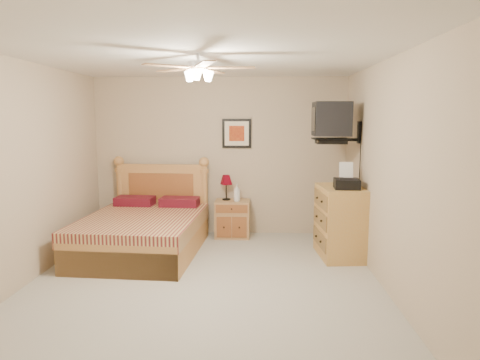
# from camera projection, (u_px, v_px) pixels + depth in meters

# --- Properties ---
(floor) EXTENTS (4.50, 4.50, 0.00)m
(floor) POSITION_uv_depth(u_px,v_px,m) (204.00, 286.00, 4.80)
(floor) COLOR #A9A598
(floor) RESTS_ON ground
(ceiling) EXTENTS (4.00, 4.50, 0.04)m
(ceiling) POSITION_uv_depth(u_px,v_px,m) (201.00, 56.00, 4.43)
(ceiling) COLOR white
(ceiling) RESTS_ON ground
(wall_back) EXTENTS (4.00, 0.04, 2.50)m
(wall_back) POSITION_uv_depth(u_px,v_px,m) (220.00, 157.00, 6.84)
(wall_back) COLOR #BEA98C
(wall_back) RESTS_ON ground
(wall_front) EXTENTS (4.00, 0.04, 2.50)m
(wall_front) POSITION_uv_depth(u_px,v_px,m) (151.00, 229.00, 2.39)
(wall_front) COLOR #BEA98C
(wall_front) RESTS_ON ground
(wall_left) EXTENTS (0.04, 4.50, 2.50)m
(wall_left) POSITION_uv_depth(u_px,v_px,m) (21.00, 174.00, 4.69)
(wall_left) COLOR #BEA98C
(wall_left) RESTS_ON ground
(wall_right) EXTENTS (0.04, 4.50, 2.50)m
(wall_right) POSITION_uv_depth(u_px,v_px,m) (389.00, 176.00, 4.54)
(wall_right) COLOR #BEA98C
(wall_right) RESTS_ON ground
(bed) EXTENTS (1.61, 2.04, 1.26)m
(bed) POSITION_uv_depth(u_px,v_px,m) (142.00, 209.00, 5.85)
(bed) COLOR #C08E45
(bed) RESTS_ON ground
(nightstand) EXTENTS (0.54, 0.41, 0.58)m
(nightstand) POSITION_uv_depth(u_px,v_px,m) (232.00, 219.00, 6.73)
(nightstand) COLOR #A16C47
(nightstand) RESTS_ON ground
(table_lamp) EXTENTS (0.28, 0.28, 0.40)m
(table_lamp) POSITION_uv_depth(u_px,v_px,m) (226.00, 187.00, 6.72)
(table_lamp) COLOR #630110
(table_lamp) RESTS_ON nightstand
(lotion_bottle) EXTENTS (0.12, 0.12, 0.27)m
(lotion_bottle) POSITION_uv_depth(u_px,v_px,m) (237.00, 193.00, 6.62)
(lotion_bottle) COLOR white
(lotion_bottle) RESTS_ON nightstand
(framed_picture) EXTENTS (0.46, 0.04, 0.46)m
(framed_picture) POSITION_uv_depth(u_px,v_px,m) (237.00, 133.00, 6.76)
(framed_picture) COLOR black
(framed_picture) RESTS_ON wall_back
(dresser) EXTENTS (0.63, 0.86, 0.96)m
(dresser) POSITION_uv_depth(u_px,v_px,m) (341.00, 222.00, 5.75)
(dresser) COLOR #C78B3C
(dresser) RESTS_ON ground
(fax_machine) EXTENTS (0.34, 0.36, 0.34)m
(fax_machine) POSITION_uv_depth(u_px,v_px,m) (347.00, 176.00, 5.51)
(fax_machine) COLOR black
(fax_machine) RESTS_ON dresser
(magazine_lower) EXTENTS (0.22, 0.27, 0.02)m
(magazine_lower) POSITION_uv_depth(u_px,v_px,m) (338.00, 182.00, 6.00)
(magazine_lower) COLOR #C5B49D
(magazine_lower) RESTS_ON dresser
(magazine_upper) EXTENTS (0.27, 0.32, 0.02)m
(magazine_upper) POSITION_uv_depth(u_px,v_px,m) (340.00, 181.00, 6.01)
(magazine_upper) COLOR gray
(magazine_upper) RESTS_ON magazine_lower
(wall_tv) EXTENTS (0.56, 0.46, 0.58)m
(wall_tv) POSITION_uv_depth(u_px,v_px,m) (343.00, 122.00, 5.79)
(wall_tv) COLOR black
(wall_tv) RESTS_ON wall_right
(ceiling_fan) EXTENTS (1.14, 1.14, 0.28)m
(ceiling_fan) POSITION_uv_depth(u_px,v_px,m) (198.00, 68.00, 4.26)
(ceiling_fan) COLOR white
(ceiling_fan) RESTS_ON ceiling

